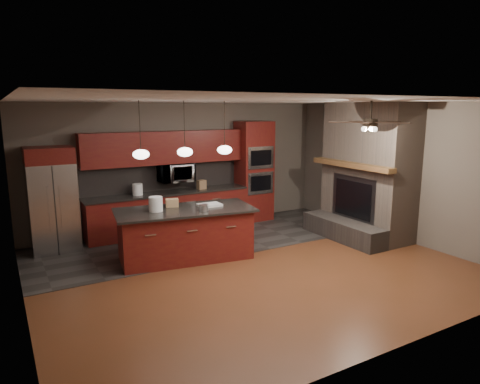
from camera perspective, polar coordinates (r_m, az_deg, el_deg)
ground at (r=7.47m, az=1.62°, el=-9.90°), size 7.00×7.00×0.00m
ceiling at (r=6.98m, az=1.75°, el=12.10°), size 7.00×6.00×0.02m
back_wall at (r=9.74m, az=-7.62°, el=3.46°), size 7.00×0.02×2.80m
right_wall at (r=9.39m, az=20.20°, el=2.59°), size 0.02×6.00×2.80m
left_wall at (r=6.08m, az=-27.71°, el=-2.33°), size 0.02×6.00×2.80m
slate_tile_patch at (r=8.97m, az=-4.44°, el=-6.28°), size 7.00×2.40×0.01m
fireplace_column at (r=9.33m, az=16.45°, el=2.13°), size 1.30×2.10×2.80m
back_cabinetry at (r=9.42m, az=-9.62°, el=0.02°), size 3.59×0.64×2.20m
oven_tower at (r=10.27m, az=1.87°, el=2.76°), size 0.80×0.63×2.38m
microwave at (r=9.43m, az=-8.57°, el=2.57°), size 0.73×0.41×0.50m
refrigerator at (r=8.76m, az=-23.74°, el=-0.95°), size 0.84×0.75×1.98m
kitchen_island at (r=7.78m, az=-7.29°, el=-5.51°), size 2.57×1.46×0.92m
white_bucket at (r=7.54m, az=-11.17°, el=-1.59°), size 0.24×0.24×0.26m
paint_can at (r=7.49m, az=-4.88°, el=-2.08°), size 0.18×0.18×0.11m
paint_tray at (r=7.84m, az=-4.07°, el=-1.73°), size 0.41×0.29×0.04m
cardboard_box at (r=7.86m, az=-9.05°, el=-1.43°), size 0.26×0.22×0.14m
counter_bucket at (r=9.15m, az=-13.51°, el=0.34°), size 0.21×0.21×0.24m
counter_box at (r=9.60m, az=-5.16°, el=0.99°), size 0.19×0.16×0.20m
pendant_left at (r=6.97m, az=-13.06°, el=4.95°), size 0.26×0.26×0.92m
pendant_center at (r=7.23m, az=-7.35°, el=5.35°), size 0.26×0.26×0.92m
pendant_right at (r=7.55m, az=-2.07°, el=5.67°), size 0.26×0.26×0.92m
ceiling_fan at (r=7.51m, az=17.00°, el=8.94°), size 1.27×1.33×0.41m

